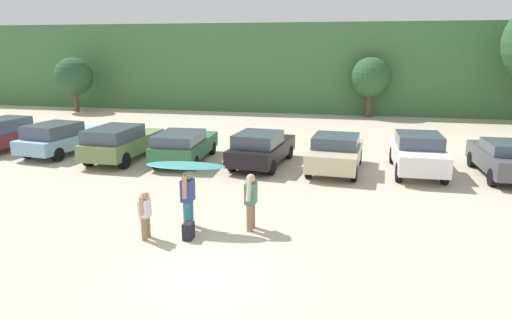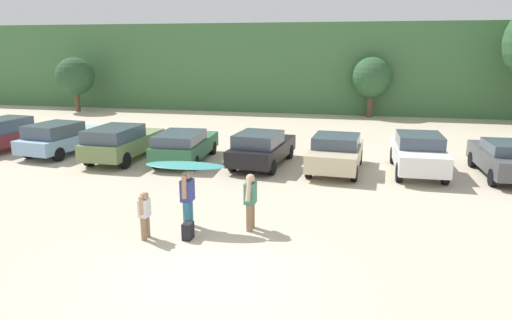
{
  "view_description": "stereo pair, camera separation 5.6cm",
  "coord_description": "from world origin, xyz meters",
  "px_view_note": "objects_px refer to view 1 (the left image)",
  "views": [
    {
      "loc": [
        2.94,
        -8.76,
        4.93
      ],
      "look_at": [
        -0.13,
        5.79,
        1.25
      ],
      "focal_mm": 32.2,
      "sensor_mm": 36.0,
      "label": 1
    },
    {
      "loc": [
        2.99,
        -8.75,
        4.93
      ],
      "look_at": [
        -0.13,
        5.79,
        1.25
      ],
      "focal_mm": 32.2,
      "sensor_mm": 36.0,
      "label": 2
    }
  ],
  "objects_px": {
    "parked_car_dark_gray": "(506,158)",
    "person_adult": "(188,196)",
    "parked_car_maroon": "(0,135)",
    "backpack_dropped": "(188,231)",
    "person_companion": "(251,198)",
    "parked_car_olive_green": "(121,142)",
    "person_child": "(145,213)",
    "parked_car_forest_green": "(184,145)",
    "parked_car_white": "(418,152)",
    "parked_car_black": "(261,148)",
    "parked_car_sky_blue": "(63,137)",
    "surfboard_teal": "(185,166)",
    "parked_car_champagne": "(336,152)"
  },
  "relations": [
    {
      "from": "parked_car_champagne",
      "to": "person_companion",
      "type": "distance_m",
      "value": 7.06
    },
    {
      "from": "parked_car_white",
      "to": "parked_car_olive_green",
      "type": "bearing_deg",
      "value": 92.08
    },
    {
      "from": "parked_car_black",
      "to": "person_companion",
      "type": "xyz_separation_m",
      "value": [
        1.09,
        -6.96,
        0.13
      ]
    },
    {
      "from": "parked_car_olive_green",
      "to": "parked_car_black",
      "type": "xyz_separation_m",
      "value": [
        6.25,
        0.37,
        -0.08
      ]
    },
    {
      "from": "parked_car_maroon",
      "to": "parked_car_olive_green",
      "type": "distance_m",
      "value": 6.58
    },
    {
      "from": "parked_car_sky_blue",
      "to": "parked_car_olive_green",
      "type": "bearing_deg",
      "value": -93.35
    },
    {
      "from": "parked_car_champagne",
      "to": "backpack_dropped",
      "type": "distance_m",
      "value": 8.52
    },
    {
      "from": "parked_car_white",
      "to": "person_child",
      "type": "distance_m",
      "value": 11.39
    },
    {
      "from": "parked_car_dark_gray",
      "to": "parked_car_champagne",
      "type": "bearing_deg",
      "value": 91.79
    },
    {
      "from": "person_child",
      "to": "parked_car_olive_green",
      "type": "bearing_deg",
      "value": -57.97
    },
    {
      "from": "person_child",
      "to": "parked_car_white",
      "type": "bearing_deg",
      "value": -132.7
    },
    {
      "from": "parked_car_white",
      "to": "person_adult",
      "type": "bearing_deg",
      "value": 136.2
    },
    {
      "from": "parked_car_white",
      "to": "parked_car_dark_gray",
      "type": "bearing_deg",
      "value": -89.66
    },
    {
      "from": "parked_car_olive_green",
      "to": "backpack_dropped",
      "type": "bearing_deg",
      "value": -141.16
    },
    {
      "from": "parked_car_black",
      "to": "backpack_dropped",
      "type": "bearing_deg",
      "value": -176.38
    },
    {
      "from": "parked_car_maroon",
      "to": "parked_car_forest_green",
      "type": "relative_size",
      "value": 1.01
    },
    {
      "from": "person_companion",
      "to": "backpack_dropped",
      "type": "relative_size",
      "value": 3.53
    },
    {
      "from": "parked_car_sky_blue",
      "to": "person_companion",
      "type": "bearing_deg",
      "value": -116.51
    },
    {
      "from": "surfboard_teal",
      "to": "parked_car_black",
      "type": "bearing_deg",
      "value": -98.58
    },
    {
      "from": "surfboard_teal",
      "to": "person_companion",
      "type": "bearing_deg",
      "value": -178.17
    },
    {
      "from": "person_child",
      "to": "person_companion",
      "type": "height_order",
      "value": "person_companion"
    },
    {
      "from": "person_child",
      "to": "parked_car_forest_green",
      "type": "bearing_deg",
      "value": -75.9
    },
    {
      "from": "surfboard_teal",
      "to": "backpack_dropped",
      "type": "bearing_deg",
      "value": 109.16
    },
    {
      "from": "parked_car_sky_blue",
      "to": "surfboard_teal",
      "type": "height_order",
      "value": "surfboard_teal"
    },
    {
      "from": "parked_car_black",
      "to": "person_adult",
      "type": "xyz_separation_m",
      "value": [
        -0.64,
        -7.18,
        0.16
      ]
    },
    {
      "from": "parked_car_black",
      "to": "parked_car_maroon",
      "type": "bearing_deg",
      "value": 95.84
    },
    {
      "from": "parked_car_black",
      "to": "surfboard_teal",
      "type": "xyz_separation_m",
      "value": [
        -0.71,
        -7.11,
        1.0
      ]
    },
    {
      "from": "parked_car_black",
      "to": "parked_car_white",
      "type": "height_order",
      "value": "parked_car_white"
    },
    {
      "from": "parked_car_olive_green",
      "to": "person_companion",
      "type": "bearing_deg",
      "value": -130.87
    },
    {
      "from": "person_companion",
      "to": "backpack_dropped",
      "type": "height_order",
      "value": "person_companion"
    },
    {
      "from": "parked_car_forest_green",
      "to": "parked_car_olive_green",
      "type": "bearing_deg",
      "value": 93.42
    },
    {
      "from": "person_child",
      "to": "parked_car_black",
      "type": "bearing_deg",
      "value": -99.73
    },
    {
      "from": "parked_car_maroon",
      "to": "backpack_dropped",
      "type": "xyz_separation_m",
      "value": [
        12.45,
        -8.05,
        -0.6
      ]
    },
    {
      "from": "backpack_dropped",
      "to": "person_adult",
      "type": "bearing_deg",
      "value": 109.53
    },
    {
      "from": "person_companion",
      "to": "person_adult",
      "type": "bearing_deg",
      "value": 7.86
    },
    {
      "from": "person_companion",
      "to": "parked_car_olive_green",
      "type": "bearing_deg",
      "value": -41.41
    },
    {
      "from": "parked_car_maroon",
      "to": "parked_car_forest_green",
      "type": "xyz_separation_m",
      "value": [
        9.39,
        -0.16,
        -0.07
      ]
    },
    {
      "from": "parked_car_dark_gray",
      "to": "person_companion",
      "type": "xyz_separation_m",
      "value": [
        -8.49,
        -7.14,
        0.14
      ]
    },
    {
      "from": "parked_car_dark_gray",
      "to": "surfboard_teal",
      "type": "xyz_separation_m",
      "value": [
        -10.29,
        -7.29,
        1.01
      ]
    },
    {
      "from": "parked_car_forest_green",
      "to": "parked_car_black",
      "type": "relative_size",
      "value": 0.98
    },
    {
      "from": "parked_car_olive_green",
      "to": "person_adult",
      "type": "relative_size",
      "value": 2.84
    },
    {
      "from": "parked_car_dark_gray",
      "to": "person_adult",
      "type": "xyz_separation_m",
      "value": [
        -10.22,
        -7.37,
        0.16
      ]
    },
    {
      "from": "parked_car_olive_green",
      "to": "backpack_dropped",
      "type": "distance_m",
      "value": 9.62
    },
    {
      "from": "parked_car_black",
      "to": "parked_car_dark_gray",
      "type": "bearing_deg",
      "value": -82.66
    },
    {
      "from": "parked_car_olive_green",
      "to": "parked_car_forest_green",
      "type": "distance_m",
      "value": 2.84
    },
    {
      "from": "parked_car_sky_blue",
      "to": "parked_car_dark_gray",
      "type": "distance_m",
      "value": 19.16
    },
    {
      "from": "parked_car_black",
      "to": "person_child",
      "type": "relative_size",
      "value": 3.55
    },
    {
      "from": "parked_car_white",
      "to": "backpack_dropped",
      "type": "distance_m",
      "value": 10.53
    },
    {
      "from": "parked_car_olive_green",
      "to": "parked_car_white",
      "type": "bearing_deg",
      "value": -86.62
    },
    {
      "from": "person_adult",
      "to": "parked_car_olive_green",
      "type": "bearing_deg",
      "value": -50.04
    }
  ]
}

